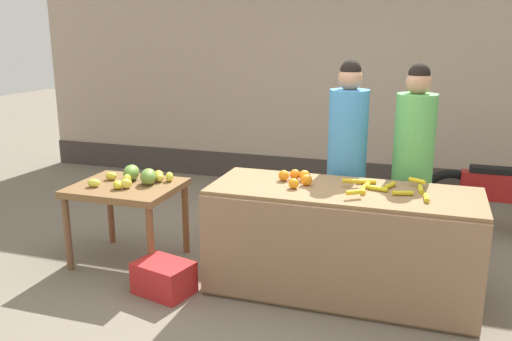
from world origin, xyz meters
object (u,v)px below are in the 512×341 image
(parked_motorcycle, at_px, (500,197))
(produce_sack, at_px, (234,211))
(vendor_woman_blue_shirt, at_px, (347,163))
(produce_crate, at_px, (164,278))
(vendor_woman_green_shirt, at_px, (412,168))

(parked_motorcycle, relative_size, produce_sack, 2.88)
(vendor_woman_blue_shirt, relative_size, produce_crate, 4.11)
(vendor_woman_blue_shirt, bearing_deg, produce_crate, -138.67)
(parked_motorcycle, bearing_deg, produce_sack, -159.85)
(produce_crate, bearing_deg, produce_sack, 84.83)
(vendor_woman_blue_shirt, relative_size, parked_motorcycle, 1.13)
(vendor_woman_blue_shirt, height_order, produce_crate, vendor_woman_blue_shirt)
(vendor_woman_green_shirt, bearing_deg, produce_crate, -147.61)
(parked_motorcycle, height_order, produce_crate, parked_motorcycle)
(parked_motorcycle, bearing_deg, produce_crate, -140.03)
(vendor_woman_blue_shirt, distance_m, produce_sack, 1.32)
(vendor_woman_blue_shirt, distance_m, produce_crate, 1.85)
(vendor_woman_green_shirt, relative_size, parked_motorcycle, 1.12)
(vendor_woman_blue_shirt, height_order, produce_sack, vendor_woman_blue_shirt)
(parked_motorcycle, xyz_separation_m, produce_sack, (-2.55, -0.94, -0.12))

